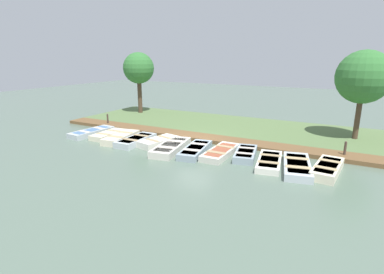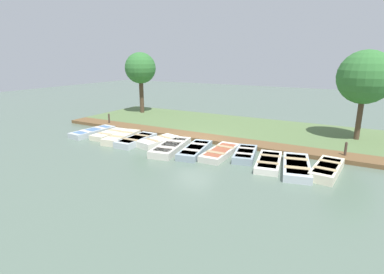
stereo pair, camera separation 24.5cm
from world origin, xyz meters
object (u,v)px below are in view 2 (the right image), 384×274
Objects in this scene: rowboat_1 at (109,134)px; rowboat_9 at (269,162)px; rowboat_5 at (171,147)px; rowboat_2 at (122,137)px; mooring_post_near at (109,120)px; mooring_post_far at (345,151)px; rowboat_6 at (195,150)px; rowboat_3 at (136,140)px; rowboat_10 at (296,167)px; rowboat_7 at (220,152)px; park_tree_left at (365,78)px; park_tree_far_left at (140,69)px; rowboat_8 at (245,154)px; rowboat_11 at (327,169)px; rowboat_0 at (93,132)px; rowboat_4 at (159,141)px.

rowboat_1 is 11.09m from rowboat_9.
rowboat_2 is at bearing -103.58° from rowboat_5.
rowboat_5 is 8.44m from mooring_post_near.
mooring_post_far is at bearing 120.29° from rowboat_9.
mooring_post_far is at bearing 102.03° from rowboat_6.
rowboat_3 reaches higher than rowboat_10.
rowboat_7 is (-0.36, 5.64, -0.03)m from rowboat_3.
rowboat_6 is at bearing -48.46° from park_tree_left.
rowboat_10 is at bearing 62.66° from park_tree_far_left.
rowboat_5 is at bearing 68.20° from mooring_post_near.
park_tree_left reaches higher than rowboat_10.
rowboat_6 is 0.95× the size of rowboat_10.
park_tree_left reaches higher than rowboat_3.
rowboat_3 is 7.01m from rowboat_8.
rowboat_11 is (-0.23, 12.38, 0.00)m from rowboat_2.
mooring_post_near is at bearing -93.54° from rowboat_11.
rowboat_9 is at bearing 60.78° from park_tree_far_left.
mooring_post_far is at bearing 90.00° from mooring_post_near.
rowboat_9 is (0.23, 2.78, -0.01)m from rowboat_7.
mooring_post_near is (-2.63, -16.20, 0.28)m from rowboat_11.
rowboat_5 reaches higher than rowboat_8.
rowboat_11 is (0.11, 13.78, 0.05)m from rowboat_1.
rowboat_5 is 1.50m from rowboat_6.
rowboat_2 is (0.18, 2.82, 0.03)m from rowboat_0.
mooring_post_far is at bearing 103.45° from rowboat_8.
mooring_post_near is at bearing -111.25° from rowboat_9.
rowboat_11 is at bearing -13.44° from mooring_post_far.
rowboat_5 is at bearing -70.79° from mooring_post_far.
mooring_post_far reaches higher than rowboat_2.
rowboat_9 is 1.37m from rowboat_10.
rowboat_4 is 6.99m from mooring_post_near.
park_tree_left is (-6.82, 1.10, 3.87)m from rowboat_11.
rowboat_4 is at bearing -85.06° from rowboat_11.
rowboat_8 is 0.91× the size of rowboat_11.
rowboat_1 is at bearing -111.30° from rowboat_2.
park_tree_left reaches higher than rowboat_1.
rowboat_0 is 0.92× the size of rowboat_10.
rowboat_11 is 7.92m from park_tree_left.
mooring_post_near is at bearing -138.75° from rowboat_1.
park_tree_far_left reaches higher than rowboat_10.
rowboat_11 is (0.08, 5.48, 0.05)m from rowboat_7.
rowboat_10 is (-0.25, 7.03, -0.02)m from rowboat_5.
rowboat_10 is at bearing 85.77° from rowboat_1.
rowboat_1 is at bearing 22.49° from park_tree_far_left.
rowboat_3 is (0.39, 2.67, 0.03)m from rowboat_1.
rowboat_6 is 1.22× the size of rowboat_8.
park_tree_far_left is at bearing -106.47° from mooring_post_far.
rowboat_3 is 0.99× the size of rowboat_11.
rowboat_8 is at bearing -39.18° from park_tree_left.
rowboat_3 is 9.79m from rowboat_10.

